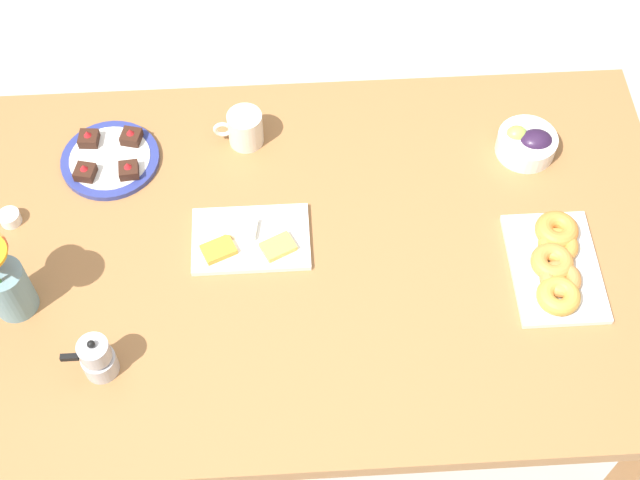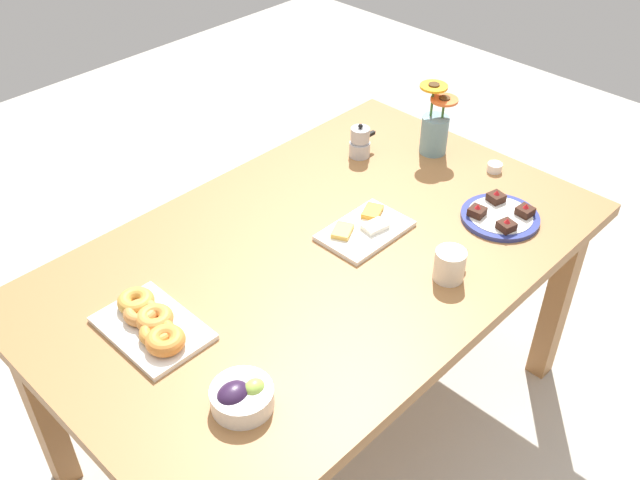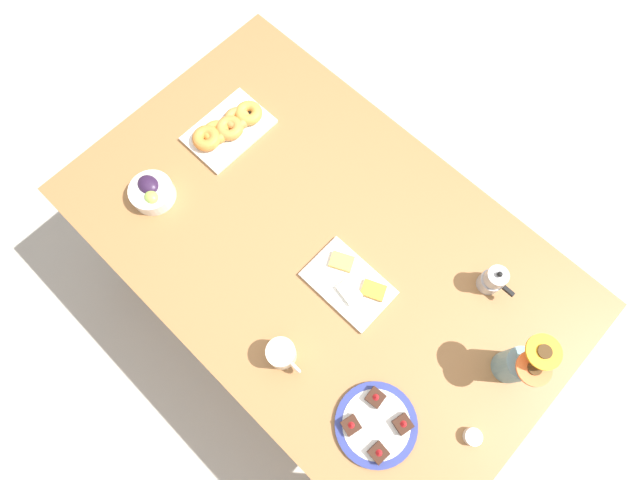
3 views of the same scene
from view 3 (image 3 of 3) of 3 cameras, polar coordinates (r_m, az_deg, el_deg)
ground_plane at (r=2.27m, az=0.00°, el=-6.56°), size 6.00×6.00×0.00m
dining_table at (r=1.64m, az=0.00°, el=-1.46°), size 1.60×1.00×0.74m
coffee_mug at (r=1.45m, az=-4.38°, el=-12.85°), size 0.12×0.08×0.09m
grape_bowl at (r=1.69m, az=-18.68°, el=5.24°), size 0.14×0.14×0.07m
cheese_platter at (r=1.52m, az=3.41°, el=-4.96°), size 0.26×0.17×0.03m
croissant_platter at (r=1.75m, az=-10.51°, el=12.51°), size 0.19×0.29×0.05m
jam_cup_honey at (r=1.52m, az=17.07°, el=-20.71°), size 0.05×0.05×0.03m
dessert_plate at (r=1.47m, az=6.44°, el=-20.21°), size 0.23×0.23×0.05m
flower_vase at (r=1.50m, az=21.63°, el=-13.10°), size 0.11×0.13×0.24m
moka_pot at (r=1.56m, az=19.15°, el=-4.34°), size 0.11×0.07×0.12m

